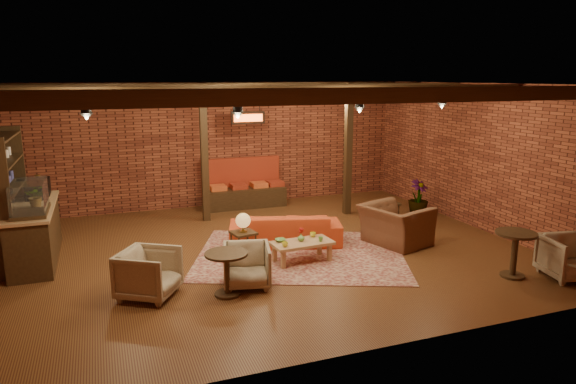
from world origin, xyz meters
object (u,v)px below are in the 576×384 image
object	(u,v)px
side_table_lamp	(243,224)
plant_tall	(420,163)
armchair_right	(396,218)
side_table_book	(387,204)
coffee_table	(301,244)
armchair_b	(247,264)
round_table_left	(227,266)
armchair_far	(570,256)
armchair_a	(149,271)
sofa	(285,229)
round_table_right	(515,247)

from	to	relation	value
side_table_lamp	plant_tall	bearing A→B (deg)	17.50
armchair_right	side_table_book	xyz separation A→B (m)	(0.58, 1.29, -0.05)
coffee_table	armchair_b	world-z (taller)	armchair_b
round_table_left	armchair_b	world-z (taller)	armchair_b
armchair_b	armchair_far	size ratio (longest dim) A/B	0.95
side_table_book	round_table_left	bearing A→B (deg)	-149.69
side_table_lamp	armchair_a	size ratio (longest dim) A/B	1.06
round_table_left	armchair_right	xyz separation A→B (m)	(3.80, 1.26, 0.07)
sofa	plant_tall	xyz separation A→B (m)	(3.86, 1.03, 0.97)
round_table_right	armchair_b	bearing A→B (deg)	164.64
armchair_far	plant_tall	world-z (taller)	plant_tall
armchair_right	round_table_right	xyz separation A→B (m)	(0.94, -2.22, -0.01)
armchair_far	armchair_right	bearing A→B (deg)	136.25
armchair_b	round_table_right	bearing A→B (deg)	-2.12
side_table_lamp	sofa	bearing A→B (deg)	26.69
armchair_a	armchair_right	distance (m)	5.02
armchair_a	sofa	bearing A→B (deg)	-27.50
sofa	round_table_left	xyz separation A→B (m)	(-1.71, -2.03, 0.14)
armchair_b	armchair_right	xyz separation A→B (m)	(3.41, 1.02, 0.16)
sofa	armchair_right	size ratio (longest dim) A/B	1.80
armchair_b	armchair_far	bearing A→B (deg)	-3.65
armchair_far	coffee_table	bearing A→B (deg)	161.58
armchair_a	round_table_left	bearing A→B (deg)	-75.46
round_table_left	armchair_far	size ratio (longest dim) A/B	0.87
side_table_book	armchair_far	distance (m)	4.07
side_table_lamp	armchair_far	size ratio (longest dim) A/B	1.09
sofa	round_table_right	xyz separation A→B (m)	(3.04, -2.98, 0.20)
coffee_table	round_table_left	size ratio (longest dim) A/B	1.66
coffee_table	round_table_right	world-z (taller)	round_table_right
side_table_book	round_table_right	world-z (taller)	round_table_right
side_table_lamp	armchair_a	distance (m)	2.17
round_table_left	plant_tall	size ratio (longest dim) A/B	0.27
round_table_left	armchair_far	world-z (taller)	armchair_far
armchair_right	armchair_a	bearing A→B (deg)	83.35
side_table_lamp	armchair_a	world-z (taller)	side_table_lamp
coffee_table	plant_tall	xyz separation A→B (m)	(3.93, 2.07, 0.95)
side_table_lamp	armchair_a	xyz separation A→B (m)	(-1.83, -1.15, -0.25)
sofa	coffee_table	xyz separation A→B (m)	(-0.07, -1.05, 0.02)
side_table_book	armchair_far	bearing A→B (deg)	-73.02
coffee_table	side_table_lamp	bearing A→B (deg)	150.64
armchair_right	plant_tall	bearing A→B (deg)	-61.61
sofa	side_table_lamp	distance (m)	1.19
round_table_right	plant_tall	xyz separation A→B (m)	(0.82, 4.01, 0.76)
plant_tall	round_table_right	bearing A→B (deg)	-101.62
side_table_lamp	side_table_book	size ratio (longest dim) A/B	1.60
coffee_table	armchair_a	xyz separation A→B (m)	(-2.78, -0.62, 0.07)
coffee_table	plant_tall	bearing A→B (deg)	27.81
side_table_book	plant_tall	xyz separation A→B (m)	(1.19, 0.49, 0.81)
armchair_right	coffee_table	bearing A→B (deg)	80.47
armchair_a	plant_tall	world-z (taller)	plant_tall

